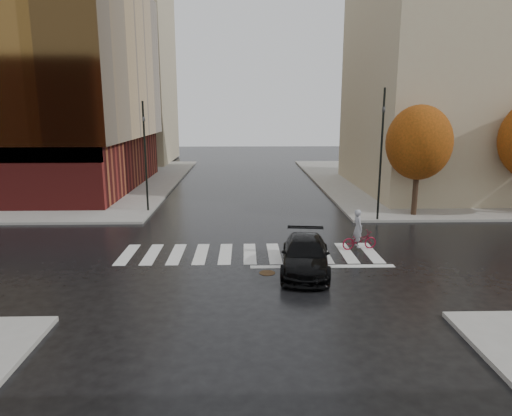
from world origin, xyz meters
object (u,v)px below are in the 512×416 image
Objects in this scene: traffic_light_nw at (145,150)px; fire_hydrant at (102,200)px; traffic_light_ne at (382,146)px; cyclist at (359,236)px; sedan at (305,255)px.

traffic_light_nw is 4.70m from fire_hydrant.
traffic_light_ne reaches higher than fire_hydrant.
cyclist is 14.25m from traffic_light_nw.
traffic_light_nw reaches higher than fire_hydrant.
traffic_light_ne is (5.28, 8.10, 3.69)m from sedan.
traffic_light_ne is (13.78, -2.70, 0.45)m from traffic_light_nw.
traffic_light_nw is 0.91× the size of traffic_light_ne.
cyclist is (2.87, 2.84, -0.03)m from sedan.
cyclist is 0.26× the size of traffic_light_ne.
cyclist is at bearing 66.96° from traffic_light_nw.
fire_hydrant is (-14.55, 8.96, -0.04)m from cyclist.
fire_hydrant is at bearing -11.51° from traffic_light_ne.
fire_hydrant is at bearing -95.47° from traffic_light_nw.
sedan is 2.44× the size of cyclist.
traffic_light_nw is (-11.37, 7.96, 3.26)m from cyclist.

